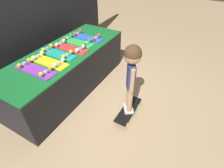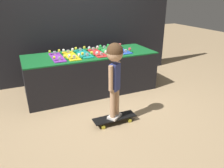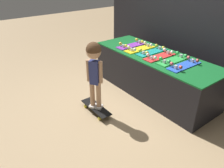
{
  "view_description": "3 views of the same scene",
  "coord_description": "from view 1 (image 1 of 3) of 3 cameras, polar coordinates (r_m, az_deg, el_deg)",
  "views": [
    {
      "loc": [
        -1.78,
        -1.24,
        2.04
      ],
      "look_at": [
        0.04,
        -0.22,
        0.36
      ],
      "focal_mm": 28.0,
      "sensor_mm": 36.0,
      "label": 1
    },
    {
      "loc": [
        -1.21,
        -2.99,
        1.71
      ],
      "look_at": [
        0.06,
        -0.19,
        0.43
      ],
      "focal_mm": 35.0,
      "sensor_mm": 36.0,
      "label": 2
    },
    {
      "loc": [
        2.35,
        -2.09,
        2.06
      ],
      "look_at": [
        -0.1,
        -0.24,
        0.38
      ],
      "focal_mm": 35.0,
      "sensor_mm": 36.0,
      "label": 3
    }
  ],
  "objects": [
    {
      "name": "skateboard_yellow_on_rack",
      "position": [
        2.66,
        -20.01,
        6.95
      ],
      "size": [
        0.19,
        0.61,
        0.09
      ],
      "color": "yellow",
      "rests_on": "display_rack"
    },
    {
      "name": "ground_plane",
      "position": [
        2.98,
        -4.17,
        -4.53
      ],
      "size": [
        16.0,
        16.0,
        0.0
      ],
      "primitive_type": "plane",
      "color": "tan"
    },
    {
      "name": "skateboard_on_floor",
      "position": [
        2.69,
        5.31,
        -8.49
      ],
      "size": [
        0.62,
        0.19,
        0.09
      ],
      "color": "black",
      "rests_on": "ground_plane"
    },
    {
      "name": "back_wall",
      "position": [
        3.29,
        -28.22,
        20.99
      ],
      "size": [
        4.29,
        0.1,
        2.52
      ],
      "color": "black",
      "rests_on": "ground_plane"
    },
    {
      "name": "display_rack",
      "position": [
        3.07,
        -14.22,
        4.32
      ],
      "size": [
        2.32,
        0.84,
        0.72
      ],
      "color": "black",
      "rests_on": "ground_plane"
    },
    {
      "name": "skateboard_blue_on_rack",
      "position": [
        3.27,
        -8.26,
        14.99
      ],
      "size": [
        0.19,
        0.61,
        0.09
      ],
      "color": "blue",
      "rests_on": "display_rack"
    },
    {
      "name": "skateboard_purple_on_rack",
      "position": [
        2.54,
        -23.79,
        4.35
      ],
      "size": [
        0.19,
        0.61,
        0.09
      ],
      "color": "purple",
      "rests_on": "display_rack"
    },
    {
      "name": "skateboard_red_on_rack",
      "position": [
        2.94,
        -13.48,
        11.42
      ],
      "size": [
        0.19,
        0.61,
        0.09
      ],
      "color": "red",
      "rests_on": "display_rack"
    },
    {
      "name": "child",
      "position": [
        2.19,
        6.47,
        5.05
      ],
      "size": [
        0.24,
        0.22,
        1.06
      ],
      "rotation": [
        0.0,
        0.0,
        0.59
      ],
      "color": "silver",
      "rests_on": "skateboard_on_floor"
    },
    {
      "name": "skateboard_teal_on_rack",
      "position": [
        2.83,
        -17.42,
        9.53
      ],
      "size": [
        0.19,
        0.61,
        0.09
      ],
      "color": "teal",
      "rests_on": "display_rack"
    },
    {
      "name": "skateboard_green_on_rack",
      "position": [
        3.12,
        -11.28,
        13.43
      ],
      "size": [
        0.19,
        0.61,
        0.09
      ],
      "color": "green",
      "rests_on": "display_rack"
    }
  ]
}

